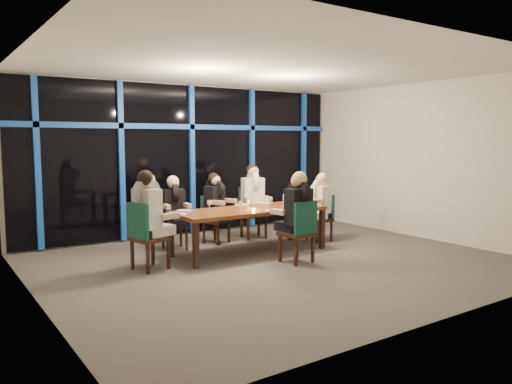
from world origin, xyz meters
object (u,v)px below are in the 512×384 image
diner_end_right (320,197)px  chair_far_right (252,210)px  diner_near_mid (297,203)px  chair_far_left (173,221)px  water_pitcher (286,201)px  wine_bottle (299,199)px  diner_far_mid (216,197)px  chair_near_mid (300,229)px  chair_end_left (145,233)px  dining_table (249,213)px  diner_far_left (174,202)px  diner_far_right (253,190)px  chair_far_mid (213,216)px  diner_end_left (149,205)px  chair_end_right (323,215)px

diner_end_right → chair_far_right: bearing=-134.8°
chair_far_right → diner_near_mid: diner_near_mid is taller
chair_far_left → water_pitcher: (1.64, -1.10, 0.36)m
diner_near_mid → wine_bottle: diner_near_mid is taller
diner_far_mid → diner_end_right: diner_far_mid is taller
chair_far_left → chair_near_mid: 2.37m
diner_near_mid → wine_bottle: bearing=-135.8°
chair_end_left → diner_end_right: (3.53, 0.19, 0.28)m
chair_far_right → diner_near_mid: size_ratio=1.04×
dining_table → diner_end_right: 1.64m
diner_far_left → diner_far_right: size_ratio=0.90×
wine_bottle → diner_end_right: bearing=17.0°
diner_end_right → water_pitcher: diner_end_right is taller
dining_table → diner_far_right: 1.28m
diner_far_left → diner_near_mid: 2.24m
chair_far_mid → chair_far_right: (0.88, 0.01, 0.05)m
chair_end_left → water_pitcher: bearing=-104.1°
chair_far_mid → chair_far_right: chair_far_right is taller
chair_end_left → chair_far_right: bearing=-80.5°
water_pitcher → diner_end_left: bearing=-175.1°
diner_end_left → dining_table: bearing=-101.5°
diner_far_mid → water_pitcher: bearing=-77.0°
chair_far_left → water_pitcher: size_ratio=4.59×
chair_end_left → chair_near_mid: 2.34m
diner_far_right → chair_end_right: bearing=-32.2°
chair_end_right → chair_near_mid: chair_near_mid is taller
chair_far_left → diner_end_left: size_ratio=0.90×
diner_end_right → wine_bottle: diner_end_right is taller
chair_near_mid → diner_end_left: size_ratio=0.99×
diner_far_mid → chair_far_mid: bearing=90.0°
chair_far_right → water_pitcher: size_ratio=5.12×
chair_far_left → chair_end_right: same height
dining_table → diner_far_mid: size_ratio=3.01×
diner_far_right → diner_end_right: diner_far_right is taller
diner_end_right → water_pitcher: size_ratio=4.47×
chair_near_mid → diner_end_left: diner_end_left is taller
chair_far_mid → diner_end_left: bearing=-168.1°
chair_end_left → chair_far_left: bearing=-55.3°
wine_bottle → chair_end_right: bearing=14.9°
diner_end_left → diner_far_mid: bearing=-72.5°
dining_table → water_pitcher: size_ratio=13.59×
chair_far_mid → wine_bottle: (1.07, -1.20, 0.37)m
chair_near_mid → water_pitcher: (0.46, 0.96, 0.30)m
dining_table → chair_end_left: size_ratio=2.59×
chair_far_left → chair_far_right: 1.71m
chair_end_right → diner_near_mid: (-1.47, -1.04, 0.44)m
chair_near_mid → chair_far_right: bearing=-108.8°
chair_far_right → chair_near_mid: (-0.54, -2.14, -0.01)m
diner_end_right → wine_bottle: size_ratio=2.83×
wine_bottle → water_pitcher: bearing=172.7°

